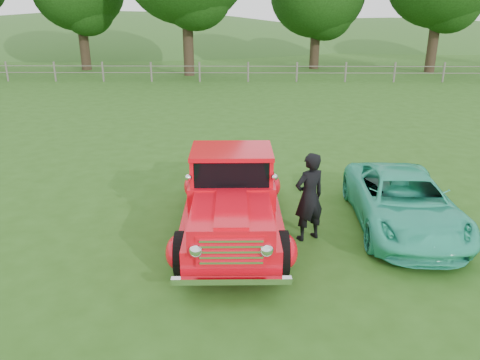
{
  "coord_description": "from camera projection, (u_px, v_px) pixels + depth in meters",
  "views": [
    {
      "loc": [
        -0.08,
        -7.35,
        4.24
      ],
      "look_at": [
        -0.2,
        1.2,
        1.11
      ],
      "focal_mm": 35.0,
      "sensor_mm": 36.0,
      "label": 1
    }
  ],
  "objects": [
    {
      "name": "distant_hills",
      "position": [
        218.0,
        76.0,
        65.81
      ],
      "size": [
        116.0,
        60.0,
        18.0
      ],
      "color": "#335C22",
      "rests_on": "ground"
    },
    {
      "name": "man",
      "position": [
        309.0,
        197.0,
        8.89
      ],
      "size": [
        0.76,
        0.67,
        1.75
      ],
      "primitive_type": "imported",
      "rotation": [
        0.0,
        0.0,
        3.63
      ],
      "color": "black",
      "rests_on": "ground"
    },
    {
      "name": "ground",
      "position": [
        250.0,
        261.0,
        8.36
      ],
      "size": [
        140.0,
        140.0,
        0.0
      ],
      "primitive_type": "plane",
      "color": "#295215",
      "rests_on": "ground"
    },
    {
      "name": "teal_sedan",
      "position": [
        403.0,
        201.0,
        9.49
      ],
      "size": [
        2.03,
        4.14,
        1.13
      ],
      "primitive_type": "imported",
      "rotation": [
        0.0,
        0.0,
        -0.04
      ],
      "color": "#30C29A",
      "rests_on": "ground"
    },
    {
      "name": "fence_line",
      "position": [
        248.0,
        72.0,
        28.81
      ],
      "size": [
        48.0,
        0.12,
        1.2
      ],
      "color": "#6A6459",
      "rests_on": "ground"
    },
    {
      "name": "red_pickup",
      "position": [
        232.0,
        196.0,
        9.13
      ],
      "size": [
        2.32,
        5.03,
        1.78
      ],
      "rotation": [
        0.0,
        0.0,
        0.03
      ],
      "color": "black",
      "rests_on": "ground"
    }
  ]
}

